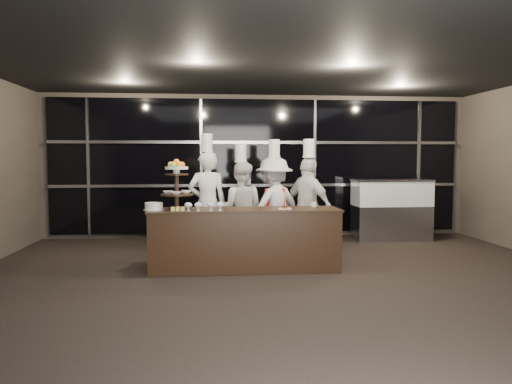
{
  "coord_description": "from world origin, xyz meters",
  "views": [
    {
      "loc": [
        -1.04,
        -5.55,
        1.69
      ],
      "look_at": [
        -0.32,
        2.14,
        1.15
      ],
      "focal_mm": 35.0,
      "sensor_mm": 36.0,
      "label": 1
    }
  ],
  "objects": [
    {
      "name": "pastry_squares",
      "position": [
        -1.49,
        1.67,
        0.95
      ],
      "size": [
        0.2,
        0.13,
        0.05
      ],
      "color": "#F3E877",
      "rests_on": "buffet_counter"
    },
    {
      "name": "chef_cup",
      "position": [
        0.59,
        2.09,
        0.96
      ],
      "size": [
        0.08,
        0.08,
        0.07
      ],
      "primitive_type": "cylinder",
      "color": "white",
      "rests_on": "buffet_counter"
    },
    {
      "name": "display_stand",
      "position": [
        -1.52,
        1.84,
        1.34
      ],
      "size": [
        0.48,
        0.48,
        0.74
      ],
      "color": "black",
      "rests_on": "buffet_counter"
    },
    {
      "name": "room",
      "position": [
        0.0,
        0.0,
        1.5
      ],
      "size": [
        10.0,
        10.0,
        10.0
      ],
      "color": "black",
      "rests_on": "ground"
    },
    {
      "name": "display_case",
      "position": [
        2.67,
        4.3,
        0.69
      ],
      "size": [
        1.55,
        0.68,
        1.24
      ],
      "color": "#A5A5AA",
      "rests_on": "ground"
    },
    {
      "name": "small_plate",
      "position": [
        0.08,
        1.74,
        0.94
      ],
      "size": [
        0.2,
        0.2,
        0.05
      ],
      "color": "white",
      "rests_on": "buffet_counter"
    },
    {
      "name": "chef_b",
      "position": [
        -0.5,
        2.93,
        0.82
      ],
      "size": [
        0.9,
        0.78,
        1.91
      ],
      "color": "white",
      "rests_on": "ground"
    },
    {
      "name": "compotes",
      "position": [
        -1.11,
        1.62,
        1.0
      ],
      "size": [
        0.56,
        0.11,
        0.12
      ],
      "color": "silver",
      "rests_on": "buffet_counter"
    },
    {
      "name": "chef_d",
      "position": [
        0.63,
        2.72,
        0.86
      ],
      "size": [
        0.91,
        1.05,
        1.99
      ],
      "color": "white",
      "rests_on": "ground"
    },
    {
      "name": "chef_c",
      "position": [
        0.07,
        2.91,
        0.86
      ],
      "size": [
        1.26,
        1.11,
        1.99
      ],
      "color": "silver",
      "rests_on": "ground"
    },
    {
      "name": "buffet_counter",
      "position": [
        -0.52,
        1.84,
        0.47
      ],
      "size": [
        2.84,
        0.74,
        0.92
      ],
      "color": "black",
      "rests_on": "ground"
    },
    {
      "name": "window_wall",
      "position": [
        0.0,
        4.94,
        1.5
      ],
      "size": [
        8.6,
        0.1,
        2.8
      ],
      "color": "black",
      "rests_on": "ground"
    },
    {
      "name": "chef_a",
      "position": [
        -1.07,
        2.99,
        0.92
      ],
      "size": [
        0.68,
        0.47,
        2.09
      ],
      "color": "white",
      "rests_on": "ground"
    },
    {
      "name": "layer_cake",
      "position": [
        -1.85,
        1.79,
        0.97
      ],
      "size": [
        0.3,
        0.3,
        0.11
      ],
      "color": "white",
      "rests_on": "buffet_counter"
    }
  ]
}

